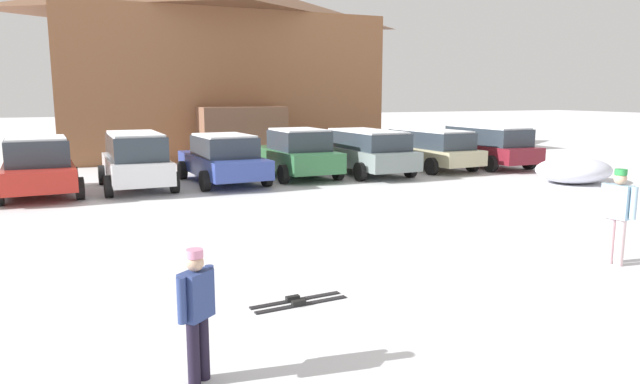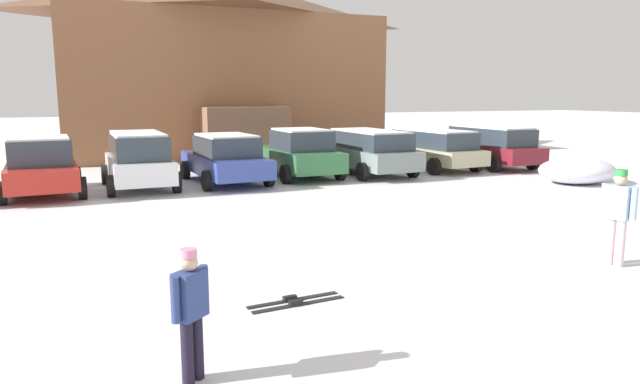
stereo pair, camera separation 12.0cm
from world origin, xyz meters
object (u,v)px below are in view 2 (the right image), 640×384
(parked_red_sedan, at_px, (41,166))
(parked_blue_hatchback, at_px, (225,158))
(parked_green_coupe, at_px, (300,153))
(plowed_snow_pile, at_px, (577,170))
(parked_maroon_van, at_px, (490,145))
(skier_teen_in_navy_coat, at_px, (191,308))
(skier_adult_in_blue_parka, at_px, (618,212))
(parked_grey_wagon, at_px, (369,150))
(ski_lodge, at_px, (216,63))
(parked_beige_suv, at_px, (433,148))
(parked_white_suv, at_px, (138,159))
(pair_of_skis, at_px, (295,302))

(parked_red_sedan, bearing_deg, parked_blue_hatchback, 3.13)
(parked_green_coupe, relative_size, plowed_snow_pile, 1.59)
(parked_red_sedan, bearing_deg, parked_maroon_van, 1.35)
(skier_teen_in_navy_coat, bearing_deg, plowed_snow_pile, 30.77)
(parked_red_sedan, bearing_deg, skier_teen_in_navy_coat, -80.94)
(plowed_snow_pile, bearing_deg, parked_red_sedan, 165.17)
(skier_adult_in_blue_parka, height_order, skier_teen_in_navy_coat, skier_adult_in_blue_parka)
(parked_grey_wagon, bearing_deg, parked_red_sedan, -178.24)
(parked_green_coupe, distance_m, skier_adult_in_blue_parka, 12.13)
(parked_blue_hatchback, bearing_deg, ski_lodge, 78.54)
(parked_blue_hatchback, distance_m, parked_grey_wagon, 5.37)
(parked_blue_hatchback, relative_size, parked_green_coupe, 1.11)
(parked_blue_hatchback, distance_m, plowed_snow_pile, 11.68)
(parked_blue_hatchback, relative_size, skier_adult_in_blue_parka, 2.82)
(parked_grey_wagon, distance_m, skier_adult_in_blue_parka, 11.89)
(skier_adult_in_blue_parka, height_order, plowed_snow_pile, skier_adult_in_blue_parka)
(parked_beige_suv, bearing_deg, skier_teen_in_navy_coat, -131.42)
(parked_maroon_van, bearing_deg, ski_lodge, 129.13)
(parked_grey_wagon, relative_size, plowed_snow_pile, 1.78)
(ski_lodge, xyz_separation_m, parked_blue_hatchback, (-2.19, -10.82, -3.66))
(parked_blue_hatchback, relative_size, parked_maroon_van, 0.99)
(parked_white_suv, bearing_deg, plowed_snow_pile, -18.48)
(parked_red_sedan, relative_size, skier_adult_in_blue_parka, 2.46)
(ski_lodge, relative_size, skier_teen_in_navy_coat, 10.86)
(parked_white_suv, height_order, skier_teen_in_navy_coat, parked_white_suv)
(parked_red_sedan, distance_m, skier_adult_in_blue_parka, 14.89)
(parked_red_sedan, bearing_deg, skier_adult_in_blue_parka, -50.45)
(parked_beige_suv, height_order, plowed_snow_pile, parked_beige_suv)
(parked_maroon_van, bearing_deg, plowed_snow_pile, -92.41)
(parked_white_suv, relative_size, parked_beige_suv, 0.89)
(parked_blue_hatchback, xyz_separation_m, pair_of_skis, (-1.73, -11.36, -0.80))
(parked_beige_suv, relative_size, skier_adult_in_blue_parka, 2.86)
(parked_white_suv, xyz_separation_m, pair_of_skis, (1.05, -11.28, -0.92))
(skier_teen_in_navy_coat, bearing_deg, parked_white_suv, 86.95)
(parked_blue_hatchback, bearing_deg, parked_white_suv, -178.25)
(parked_green_coupe, relative_size, parked_grey_wagon, 0.89)
(ski_lodge, height_order, parked_white_suv, ski_lodge)
(parked_maroon_van, bearing_deg, parked_blue_hatchback, -179.55)
(skier_adult_in_blue_parka, distance_m, plowed_snow_pile, 9.87)
(parked_green_coupe, distance_m, parked_beige_suv, 5.60)
(skier_adult_in_blue_parka, xyz_separation_m, pair_of_skis, (-5.71, 0.42, -0.92))
(parked_white_suv, relative_size, skier_teen_in_navy_coat, 3.01)
(parked_green_coupe, bearing_deg, pair_of_skis, -111.06)
(skier_adult_in_blue_parka, bearing_deg, parked_blue_hatchback, 108.68)
(parked_grey_wagon, distance_m, skier_teen_in_navy_coat, 15.79)
(parked_red_sedan, distance_m, parked_white_suv, 2.73)
(parked_blue_hatchback, bearing_deg, pair_of_skis, -98.65)
(parked_maroon_van, relative_size, skier_adult_in_blue_parka, 2.85)
(ski_lodge, xyz_separation_m, parked_red_sedan, (-7.69, -11.12, -3.62))
(parked_blue_hatchback, xyz_separation_m, parked_green_coupe, (2.76, 0.29, 0.04))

